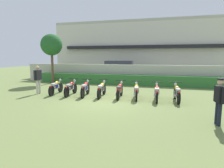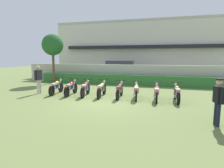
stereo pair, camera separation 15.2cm
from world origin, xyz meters
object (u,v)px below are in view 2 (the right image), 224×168
tree_near_inspector (53,45)px  officer_0 (218,98)px  motorcycle_in_row_0 (56,87)px  inspector_person (38,77)px  parked_car (122,70)px  motorcycle_in_row_3 (102,89)px  motorcycle_in_row_4 (120,90)px  motorcycle_in_row_6 (157,92)px  motorcycle_in_row_2 (85,88)px  motorcycle_in_row_5 (136,91)px  motorcycle_in_row_1 (71,88)px  motorcycle_in_row_7 (177,93)px

tree_near_inspector → officer_0: 13.82m
motorcycle_in_row_0 → inspector_person: inspector_person is taller
parked_car → inspector_person: size_ratio=2.64×
motorcycle_in_row_3 → motorcycle_in_row_4: size_ratio=1.03×
tree_near_inspector → motorcycle_in_row_6: (9.07, -4.45, -2.82)m
motorcycle_in_row_0 → motorcycle_in_row_4: size_ratio=1.02×
motorcycle_in_row_2 → motorcycle_in_row_5: 3.01m
motorcycle_in_row_2 → inspector_person: bearing=82.5°
motorcycle_in_row_1 → motorcycle_in_row_3: bearing=-92.8°
motorcycle_in_row_0 → motorcycle_in_row_4: (4.06, -0.01, -0.00)m
motorcycle_in_row_6 → inspector_person: size_ratio=1.10×
motorcycle_in_row_4 → motorcycle_in_row_7: bearing=-94.4°
motorcycle_in_row_4 → motorcycle_in_row_0: bearing=85.6°
tree_near_inspector → motorcycle_in_row_6: size_ratio=2.19×
motorcycle_in_row_4 → motorcycle_in_row_5: motorcycle_in_row_4 is taller
motorcycle_in_row_1 → motorcycle_in_row_6: (5.06, -0.04, -0.00)m
motorcycle_in_row_3 → tree_near_inspector: bearing=48.5°
motorcycle_in_row_2 → officer_0: bearing=-126.6°
motorcycle_in_row_0 → officer_0: 8.94m
motorcycle_in_row_6 → motorcycle_in_row_0: bearing=85.2°
motorcycle_in_row_4 → motorcycle_in_row_1: bearing=86.8°
tree_near_inspector → officer_0: bearing=-34.2°
parked_car → motorcycle_in_row_2: 8.72m
motorcycle_in_row_0 → motorcycle_in_row_6: motorcycle_in_row_0 is taller
motorcycle_in_row_5 → motorcycle_in_row_6: motorcycle_in_row_6 is taller
tree_near_inspector → motorcycle_in_row_4: bearing=-31.8°
motorcycle_in_row_2 → motorcycle_in_row_7: bearing=-98.7°
parked_car → motorcycle_in_row_5: 9.11m
parked_car → motorcycle_in_row_0: 8.90m
motorcycle_in_row_6 → motorcycle_in_row_2: bearing=85.7°
parked_car → motorcycle_in_row_6: (4.00, -8.74, -0.49)m
motorcycle_in_row_5 → officer_0: (3.29, -3.33, 0.50)m
tree_near_inspector → motorcycle_in_row_3: size_ratio=2.18×
motorcycle_in_row_2 → motorcycle_in_row_3: (0.98, 0.10, -0.01)m
motorcycle_in_row_5 → tree_near_inspector: bearing=52.3°
parked_car → motorcycle_in_row_5: size_ratio=2.58×
motorcycle_in_row_5 → motorcycle_in_row_7: bearing=-100.0°
motorcycle_in_row_4 → motorcycle_in_row_6: (2.04, -0.10, 0.00)m
inspector_person → motorcycle_in_row_7: bearing=1.0°
motorcycle_in_row_4 → inspector_person: (-5.19, -0.15, 0.60)m
motorcycle_in_row_5 → inspector_person: inspector_person is taller
motorcycle_in_row_4 → tree_near_inspector: bearing=54.0°
motorcycle_in_row_3 → officer_0: 6.30m
motorcycle_in_row_4 → motorcycle_in_row_7: 3.06m
motorcycle_in_row_4 → motorcycle_in_row_2: bearing=87.4°
motorcycle_in_row_5 → motorcycle_in_row_7: 2.12m
tree_near_inspector → inspector_person: tree_near_inspector is taller
motorcycle_in_row_2 → motorcycle_in_row_7: 5.13m
motorcycle_in_row_3 → parked_car: bearing=0.3°
motorcycle_in_row_7 → motorcycle_in_row_2: bearing=85.4°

